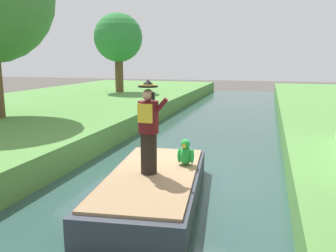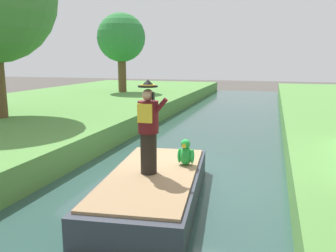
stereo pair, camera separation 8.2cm
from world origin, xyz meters
name	(u,v)px [view 1 (the left image)]	position (x,y,z in m)	size (l,w,h in m)	color
ground_plane	(170,185)	(0.00, 0.00, 0.00)	(80.00, 80.00, 0.00)	#4C4742
canal_water	(170,183)	(0.00, 0.00, 0.05)	(5.27, 48.00, 0.10)	#2D4C47
boat	(153,188)	(0.00, -1.30, 0.40)	(2.28, 4.38, 0.61)	#333842
person_pirate	(149,127)	(-0.07, -1.32, 1.64)	(0.61, 0.42, 1.85)	black
parrot_plush	(186,154)	(0.50, -0.59, 0.95)	(0.36, 0.35, 0.57)	green
tree_slender	(118,38)	(-7.04, 13.03, 4.17)	(3.01, 3.01, 4.89)	brown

